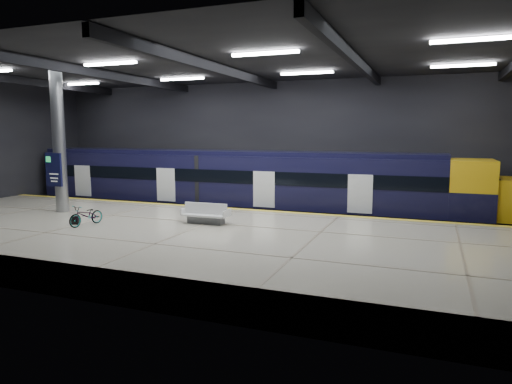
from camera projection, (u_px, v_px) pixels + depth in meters
The scene contains 10 objects.
ground at pixel (218, 242), 20.77m from camera, with size 30.00×30.00×0.00m, color black.
room_shell at pixel (216, 115), 20.03m from camera, with size 30.10×16.10×8.05m.
platform at pixel (190, 243), 18.39m from camera, with size 30.00×11.00×1.10m, color beige.
safety_strip at pixel (241, 209), 23.17m from camera, with size 30.00×0.40×0.01m, color gold.
rails at pixel (260, 219), 25.85m from camera, with size 30.00×1.52×0.16m.
train at pixel (253, 184), 25.75m from camera, with size 29.40×2.84×3.79m.
bench at pixel (206, 216), 19.52m from camera, with size 2.04×0.89×0.89m.
bicycle at pixel (86, 215), 19.10m from camera, with size 0.58×1.67×0.88m, color #99999E.
pannier_bag at pixel (75, 220), 19.35m from camera, with size 0.30×0.18×0.35m, color black.
info_column at pixel (59, 143), 22.10m from camera, with size 0.90×0.78×6.90m.
Camera 1 is at (8.95, -18.31, 4.98)m, focal length 32.00 mm.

